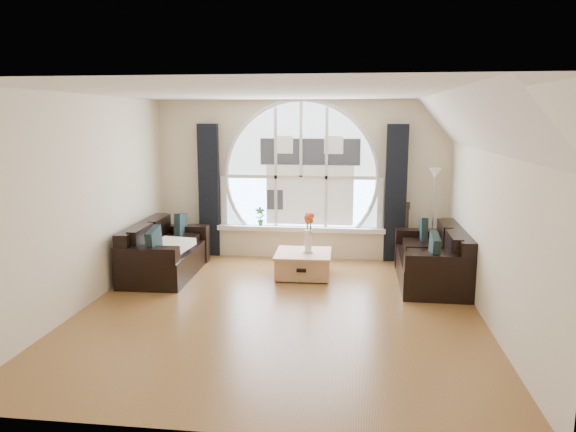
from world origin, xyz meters
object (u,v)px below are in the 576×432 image
at_px(floor_lamp, 433,217).
at_px(sofa_right, 431,256).
at_px(sofa_left, 166,249).
at_px(coffee_chest, 303,263).
at_px(vase_flowers, 308,227).
at_px(guitar, 406,233).
at_px(potted_plant, 260,216).

bearing_deg(floor_lamp, sofa_right, -97.94).
bearing_deg(sofa_right, sofa_left, -178.59).
xyz_separation_m(coffee_chest, vase_flowers, (0.08, 0.01, 0.56)).
bearing_deg(vase_flowers, floor_lamp, 25.36).
bearing_deg(sofa_left, floor_lamp, 13.62).
height_order(floor_lamp, guitar, floor_lamp).
bearing_deg(sofa_left, guitar, 14.54).
bearing_deg(sofa_left, sofa_right, -0.67).
distance_m(sofa_right, vase_flowers, 1.86).
bearing_deg(coffee_chest, vase_flowers, 9.13).
bearing_deg(floor_lamp, sofa_left, -164.96).
height_order(sofa_right, vase_flowers, vase_flowers).
distance_m(sofa_left, floor_lamp, 4.33).
relative_size(guitar, potted_plant, 3.26).
height_order(vase_flowers, guitar, vase_flowers).
bearing_deg(floor_lamp, vase_flowers, -154.64).
height_order(sofa_left, floor_lamp, floor_lamp).
bearing_deg(guitar, sofa_right, -70.46).
bearing_deg(coffee_chest, guitar, 27.47).
bearing_deg(vase_flowers, sofa_left, -175.17).
distance_m(sofa_right, coffee_chest, 1.91).
relative_size(coffee_chest, floor_lamp, 0.53).
height_order(sofa_left, potted_plant, potted_plant).
bearing_deg(vase_flowers, potted_plant, 130.40).
distance_m(coffee_chest, vase_flowers, 0.56).
distance_m(vase_flowers, potted_plant, 1.45).
distance_m(sofa_left, vase_flowers, 2.23).
bearing_deg(floor_lamp, guitar, -173.49).
relative_size(sofa_left, guitar, 1.70).
bearing_deg(sofa_left, vase_flowers, 3.42).
height_order(sofa_left, guitar, guitar).
relative_size(sofa_right, guitar, 1.73).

